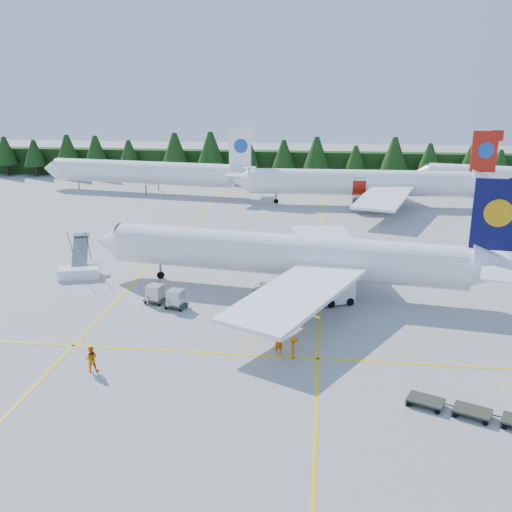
# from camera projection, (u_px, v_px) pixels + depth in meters

# --- Properties ---
(ground) EXTENTS (320.00, 320.00, 0.00)m
(ground) POSITION_uv_depth(u_px,v_px,m) (251.00, 324.00, 50.95)
(ground) COLOR #A1A19B
(ground) RESTS_ON ground
(taxi_stripe_a) EXTENTS (0.25, 120.00, 0.01)m
(taxi_stripe_a) POSITION_uv_depth(u_px,v_px,m) (161.00, 255.00, 71.51)
(taxi_stripe_a) COLOR yellow
(taxi_stripe_a) RESTS_ON ground
(taxi_stripe_b) EXTENTS (0.25, 120.00, 0.01)m
(taxi_stripe_b) POSITION_uv_depth(u_px,v_px,m) (321.00, 260.00, 69.27)
(taxi_stripe_b) COLOR yellow
(taxi_stripe_b) RESTS_ON ground
(taxi_stripe_cross) EXTENTS (80.00, 0.25, 0.01)m
(taxi_stripe_cross) POSITION_uv_depth(u_px,v_px,m) (242.00, 355.00, 45.25)
(taxi_stripe_cross) COLOR yellow
(taxi_stripe_cross) RESTS_ON ground
(treeline_hedge) EXTENTS (220.00, 4.00, 6.00)m
(treeline_hedge) POSITION_uv_depth(u_px,v_px,m) (297.00, 165.00, 127.97)
(treeline_hedge) COLOR black
(treeline_hedge) RESTS_ON ground
(airliner_navy) EXTENTS (42.75, 34.94, 12.48)m
(airliner_navy) POSITION_uv_depth(u_px,v_px,m) (276.00, 255.00, 58.53)
(airliner_navy) COLOR white
(airliner_navy) RESTS_ON ground
(airliner_red) EXTENTS (44.81, 36.88, 13.03)m
(airliner_red) POSITION_uv_depth(u_px,v_px,m) (354.00, 183.00, 99.48)
(airliner_red) COLOR white
(airliner_red) RESTS_ON ground
(airliner_far_left) EXTENTS (43.75, 10.30, 12.77)m
(airliner_far_left) POSITION_uv_depth(u_px,v_px,m) (136.00, 172.00, 111.47)
(airliner_far_left) COLOR white
(airliner_far_left) RESTS_ON ground
(airstairs) EXTENTS (4.86, 6.60, 3.96)m
(airstairs) POSITION_uv_depth(u_px,v_px,m) (79.00, 269.00, 63.31)
(airstairs) COLOR white
(airstairs) RESTS_ON ground
(service_truck) EXTENTS (5.60, 3.81, 2.55)m
(service_truck) POSITION_uv_depth(u_px,v_px,m) (327.00, 292.00, 55.24)
(service_truck) COLOR silver
(service_truck) RESTS_ON ground
(dolly_train) EXTENTS (8.27, 4.22, 0.14)m
(dolly_train) POSITION_uv_depth(u_px,v_px,m) (472.00, 410.00, 36.76)
(dolly_train) COLOR #2D3224
(dolly_train) RESTS_ON ground
(uld_pair) EXTENTS (4.65, 3.06, 1.53)m
(uld_pair) POSITION_uv_depth(u_px,v_px,m) (165.00, 295.00, 54.95)
(uld_pair) COLOR #2D3224
(uld_pair) RESTS_ON ground
(crew_a) EXTENTS (0.80, 0.65, 1.91)m
(crew_a) POSITION_uv_depth(u_px,v_px,m) (279.00, 342.00, 45.23)
(crew_a) COLOR #F25305
(crew_a) RESTS_ON ground
(crew_b) EXTENTS (1.15, 1.00, 2.00)m
(crew_b) POSITION_uv_depth(u_px,v_px,m) (91.00, 359.00, 42.42)
(crew_b) COLOR orange
(crew_b) RESTS_ON ground
(crew_c) EXTENTS (0.53, 0.76, 1.78)m
(crew_c) POSITION_uv_depth(u_px,v_px,m) (294.00, 348.00, 44.48)
(crew_c) COLOR orange
(crew_c) RESTS_ON ground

